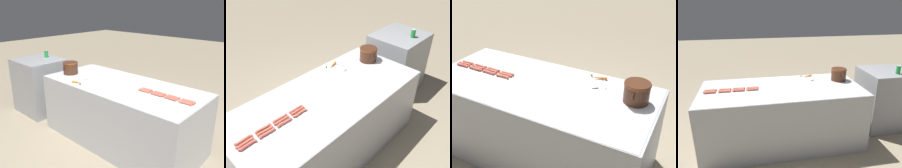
{
  "view_description": "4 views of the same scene",
  "coord_description": "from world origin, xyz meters",
  "views": [
    {
      "loc": [
        -2.33,
        -1.99,
        1.89
      ],
      "look_at": [
        -0.13,
        0.04,
        0.87
      ],
      "focal_mm": 39.07,
      "sensor_mm": 36.0,
      "label": 1
    },
    {
      "loc": [
        1.46,
        -1.37,
        2.36
      ],
      "look_at": [
        -0.04,
        0.2,
        0.86
      ],
      "focal_mm": 37.94,
      "sensor_mm": 36.0,
      "label": 2
    },
    {
      "loc": [
        1.92,
        1.3,
        2.13
      ],
      "look_at": [
        -0.06,
        0.24,
        0.89
      ],
      "focal_mm": 44.97,
      "sensor_mm": 36.0,
      "label": 3
    },
    {
      "loc": [
        2.83,
        -0.42,
        1.96
      ],
      "look_at": [
        -0.08,
        0.13,
        0.86
      ],
      "focal_mm": 35.85,
      "sensor_mm": 36.0,
      "label": 4
    }
  ],
  "objects": [
    {
      "name": "ground_plane",
      "position": [
        0.0,
        0.0,
        0.0
      ],
      "size": [
        20.0,
        20.0,
        0.0
      ],
      "primitive_type": "plane",
      "color": "gray"
    },
    {
      "name": "griddle_counter",
      "position": [
        0.0,
        0.0,
        0.42
      ],
      "size": [
        0.99,
        2.21,
        0.85
      ],
      "color": "#ADAFB5",
      "rests_on": "ground_plane"
    },
    {
      "name": "back_cabinet",
      "position": [
        -0.19,
        1.73,
        0.47
      ],
      "size": [
        0.7,
        0.79,
        0.94
      ],
      "primitive_type": "cube",
      "color": "#939599",
      "rests_on": "ground_plane"
    },
    {
      "name": "hot_dog_0",
      "position": [
        -0.04,
        -0.94,
        0.86
      ],
      "size": [
        0.04,
        0.16,
        0.03
      ],
      "color": "#C7654E",
      "rests_on": "griddle_counter"
    },
    {
      "name": "hot_dog_1",
      "position": [
        -0.04,
        -0.75,
        0.86
      ],
      "size": [
        0.03,
        0.16,
        0.03
      ],
      "color": "#BF5D4C",
      "rests_on": "griddle_counter"
    },
    {
      "name": "hot_dog_2",
      "position": [
        -0.04,
        -0.58,
        0.86
      ],
      "size": [
        0.03,
        0.16,
        0.03
      ],
      "color": "#C05D51",
      "rests_on": "griddle_counter"
    },
    {
      "name": "hot_dog_3",
      "position": [
        -0.04,
        -0.39,
        0.86
      ],
      "size": [
        0.03,
        0.16,
        0.03
      ],
      "color": "#C56450",
      "rests_on": "griddle_counter"
    },
    {
      "name": "hot_dog_4",
      "position": [
        -0.0,
        -0.95,
        0.86
      ],
      "size": [
        0.04,
        0.16,
        0.03
      ],
      "color": "#C95F4C",
      "rests_on": "griddle_counter"
    },
    {
      "name": "hot_dog_5",
      "position": [
        -0.0,
        -0.76,
        0.86
      ],
      "size": [
        0.04,
        0.16,
        0.03
      ],
      "color": "#C95E47",
      "rests_on": "griddle_counter"
    },
    {
      "name": "hot_dog_6",
      "position": [
        -0.01,
        -0.58,
        0.86
      ],
      "size": [
        0.03,
        0.16,
        0.03
      ],
      "color": "#BF5D48",
      "rests_on": "griddle_counter"
    },
    {
      "name": "hot_dog_7",
      "position": [
        -0.01,
        -0.4,
        0.86
      ],
      "size": [
        0.03,
        0.16,
        0.03
      ],
      "color": "#C35A49",
      "rests_on": "griddle_counter"
    },
    {
      "name": "hot_dog_8",
      "position": [
        0.03,
        -0.94,
        0.86
      ],
      "size": [
        0.04,
        0.16,
        0.03
      ],
      "color": "#CD594B",
      "rests_on": "griddle_counter"
    },
    {
      "name": "hot_dog_9",
      "position": [
        0.04,
        -0.76,
        0.86
      ],
      "size": [
        0.03,
        0.16,
        0.03
      ],
      "color": "#C76150",
      "rests_on": "griddle_counter"
    },
    {
      "name": "hot_dog_10",
      "position": [
        0.03,
        -0.58,
        0.86
      ],
      "size": [
        0.04,
        0.16,
        0.03
      ],
      "color": "#C25C4D",
      "rests_on": "griddle_counter"
    },
    {
      "name": "hot_dog_11",
      "position": [
        0.03,
        -0.4,
        0.86
      ],
      "size": [
        0.04,
        0.16,
        0.03
      ],
      "color": "#C8634C",
      "rests_on": "griddle_counter"
    },
    {
      "name": "bean_pot",
      "position": [
        -0.15,
        0.88,
        0.95
      ],
      "size": [
        0.28,
        0.23,
        0.18
      ],
      "color": "#472616",
      "rests_on": "griddle_counter"
    },
    {
      "name": "serving_spoon",
      "position": [
        -0.24,
        0.5,
        0.85
      ],
      "size": [
        0.26,
        0.15,
        0.02
      ],
      "color": "#B7B7BC",
      "rests_on": "griddle_counter"
    },
    {
      "name": "carrot",
      "position": [
        -0.38,
        0.44,
        0.86
      ],
      "size": [
        0.08,
        0.18,
        0.03
      ],
      "color": "orange",
      "rests_on": "griddle_counter"
    },
    {
      "name": "soda_can",
      "position": [
        -0.0,
        1.76,
        1.0
      ],
      "size": [
        0.07,
        0.07,
        0.12
      ],
      "color": "#1E8C38",
      "rests_on": "back_cabinet"
    }
  ]
}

